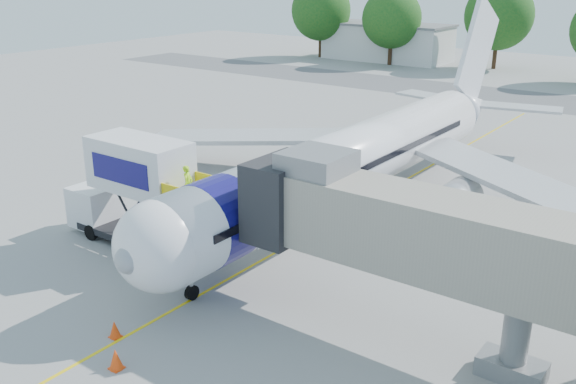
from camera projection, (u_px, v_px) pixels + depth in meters
The scene contains 12 objects.
ground at pixel (318, 229), 34.01m from camera, with size 160.00×160.00×0.00m, color #979795.
guidance_line at pixel (318, 229), 34.01m from camera, with size 0.15×70.00×0.01m, color yellow.
taxiway_strip at pixel (545, 102), 65.91m from camera, with size 120.00×10.00×0.01m, color #59595B.
aircraft at pixel (360, 158), 36.16m from camera, with size 34.17×37.73×11.35m.
jet_bridge at pixel (398, 229), 22.78m from camera, with size 13.90×3.20×6.60m.
catering_hiloader at pixel (133, 192), 31.28m from camera, with size 8.50×2.44×5.50m.
safety_cone_a at pixel (116, 359), 22.06m from camera, with size 0.49×0.49×0.78m.
safety_cone_b at pixel (115, 329), 23.95m from camera, with size 0.43×0.43×0.69m.
outbuilding_left at pixel (387, 42), 94.35m from camera, with size 18.40×8.40×5.30m.
tree_a at pixel (321, 11), 95.87m from camera, with size 8.88×8.88×11.32m.
tree_b at pixel (392, 18), 88.44m from camera, with size 8.20×8.20×10.45m.
tree_c at pixel (499, 16), 84.62m from camera, with size 9.02×9.02×11.50m.
Camera 1 is at (17.32, -26.27, 13.15)m, focal length 40.00 mm.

